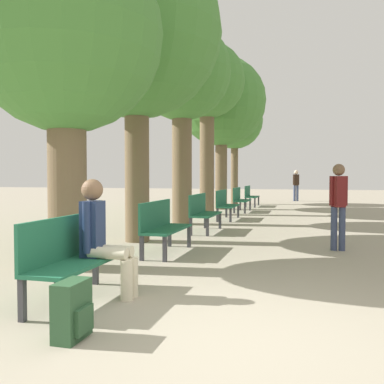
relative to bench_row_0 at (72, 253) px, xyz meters
The scene contains 17 objects.
ground_plane 1.99m from the bench_row_0, 19.09° to the right, with size 80.00×80.00×0.00m, color gray.
bench_row_0 is the anchor object (origin of this frame).
bench_row_1 2.97m from the bench_row_0, 90.00° to the left, with size 0.48×1.51×0.91m.
bench_row_2 5.94m from the bench_row_0, 90.00° to the left, with size 0.48×1.51×0.91m.
bench_row_3 8.90m from the bench_row_0, 90.00° to the left, with size 0.48×1.51×0.91m.
bench_row_4 11.87m from the bench_row_0, 90.00° to the left, with size 0.48×1.51×0.91m.
bench_row_5 14.84m from the bench_row_0, 90.00° to the left, with size 0.48×1.51×0.91m.
tree_row_0 3.31m from the bench_row_0, 122.68° to the left, with size 2.83×2.83×4.82m.
tree_row_1 5.64m from the bench_row_0, 102.91° to the left, with size 3.50×3.50×6.04m.
tree_row_2 8.29m from the bench_row_0, 97.30° to the left, with size 2.74×2.74×5.64m.
tree_row_3 11.24m from the bench_row_0, 95.17° to the left, with size 2.63×2.63×5.99m.
tree_row_4 13.58m from the bench_row_0, 94.16° to the left, with size 3.60×3.60×6.17m.
tree_row_5 16.65m from the bench_row_0, 93.33° to the left, with size 2.70×2.70×5.35m.
person_seated 0.38m from the bench_row_0, 44.90° to the left, with size 0.63×0.36×1.32m.
backpack 1.17m from the bench_row_0, 58.95° to the right, with size 0.23×0.36×0.49m.
pedestrian_near 19.60m from the bench_row_0, 84.57° to the left, with size 0.34×0.23×1.66m.
pedestrian_mid 5.06m from the bench_row_0, 53.51° to the left, with size 0.32×0.27×1.58m.
Camera 1 is at (0.64, -3.46, 1.36)m, focal length 40.00 mm.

